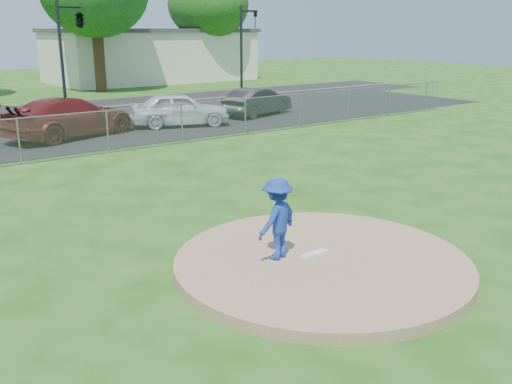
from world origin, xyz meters
TOP-DOWN VIEW (x-y plane):
  - ground at (0.00, 10.00)m, footprint 120.00×120.00m
  - pitchers_mound at (0.00, 0.00)m, footprint 5.40×5.40m
  - pitching_rubber at (0.00, 0.20)m, footprint 0.60×0.15m
  - chain_link_fence at (0.00, 12.00)m, footprint 40.00×0.06m
  - parking_lot at (0.00, 16.50)m, footprint 50.00×8.00m
  - commercial_building at (16.00, 38.00)m, footprint 16.40×9.40m
  - traffic_signal_center at (3.97, 22.00)m, footprint 1.42×2.48m
  - traffic_signal_right at (14.24, 22.00)m, footprint 1.28×0.20m
  - pitcher at (-0.65, 0.51)m, footprint 1.09×0.80m
  - parked_car_darkred at (1.06, 15.85)m, footprint 5.95×3.85m
  - parked_car_pearl at (5.95, 15.57)m, footprint 4.77×3.27m
  - parked_car_charcoal at (10.77, 16.10)m, footprint 4.42×2.58m

SIDE VIEW (x-z plane):
  - ground at x=0.00m, z-range 0.00..0.00m
  - parking_lot at x=0.00m, z-range 0.00..0.01m
  - pitchers_mound at x=0.00m, z-range 0.00..0.20m
  - pitching_rubber at x=0.00m, z-range 0.20..0.24m
  - parked_car_charcoal at x=10.77m, z-range 0.01..1.39m
  - chain_link_fence at x=0.00m, z-range 0.00..1.50m
  - parked_car_pearl at x=5.95m, z-range 0.01..1.52m
  - parked_car_darkred at x=1.06m, z-range 0.01..1.61m
  - pitcher at x=-0.65m, z-range 0.20..1.70m
  - commercial_building at x=16.00m, z-range 0.01..4.31m
  - traffic_signal_right at x=14.24m, z-range 0.56..6.16m
  - traffic_signal_center at x=3.97m, z-range 1.81..7.41m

